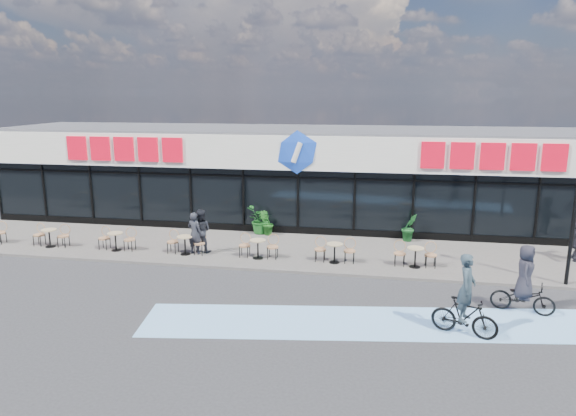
{
  "coord_description": "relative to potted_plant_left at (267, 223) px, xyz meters",
  "views": [
    {
      "loc": [
        3.42,
        -15.11,
        6.3
      ],
      "look_at": [
        0.16,
        3.5,
        2.05
      ],
      "focal_mm": 32.0,
      "sensor_mm": 36.0,
      "label": 1
    }
  ],
  "objects": [
    {
      "name": "bike_lane",
      "position": [
        5.33,
        -8.0,
        -0.64
      ],
      "size": [
        14.17,
        4.13,
        0.01
      ],
      "primitive_type": "cube",
      "rotation": [
        0.0,
        0.0,
        0.14
      ],
      "color": "#75AADD",
      "rests_on": "ground"
    },
    {
      "name": "bistro_set_1",
      "position": [
        -8.41,
        -3.23,
        -0.09
      ],
      "size": [
        1.54,
        0.62,
        0.9
      ],
      "color": "tan",
      "rests_on": "sidewalk"
    },
    {
      "name": "patron_right",
      "position": [
        -2.04,
        -2.9,
        0.32
      ],
      "size": [
        0.85,
        0.66,
        1.74
      ],
      "primitive_type": "imported",
      "rotation": [
        0.0,
        0.0,
        3.14
      ],
      "color": "black",
      "rests_on": "sidewalk"
    },
    {
      "name": "bistro_set_3",
      "position": [
        -2.55,
        -3.23,
        -0.09
      ],
      "size": [
        1.54,
        0.62,
        0.9
      ],
      "color": "tan",
      "rests_on": "sidewalk"
    },
    {
      "name": "patron_left",
      "position": [
        -2.19,
        -3.16,
        0.29
      ],
      "size": [
        0.69,
        0.55,
        1.68
      ],
      "primitive_type": "imported",
      "rotation": [
        0.0,
        0.0,
        2.88
      ],
      "color": "#202229",
      "rests_on": "sidewalk"
    },
    {
      "name": "building",
      "position": [
        1.33,
        3.43,
        1.69
      ],
      "size": [
        30.6,
        6.57,
        4.75
      ],
      "color": "black",
      "rests_on": "ground"
    },
    {
      "name": "potted_plant_mid",
      "position": [
        -0.33,
        0.14,
        0.09
      ],
      "size": [
        1.17,
        1.29,
        1.27
      ],
      "primitive_type": "imported",
      "rotation": [
        0.0,
        0.0,
        4.54
      ],
      "color": "#19591C",
      "rests_on": "sidewalk"
    },
    {
      "name": "ground",
      "position": [
        1.33,
        -6.5,
        -0.65
      ],
      "size": [
        120.0,
        120.0,
        0.0
      ],
      "primitive_type": "plane",
      "color": "#28282B",
      "rests_on": "ground"
    },
    {
      "name": "potted_plant_left",
      "position": [
        0.0,
        0.0,
        0.0
      ],
      "size": [
        0.74,
        0.68,
        1.09
      ],
      "primitive_type": "imported",
      "rotation": [
        0.0,
        0.0,
        3.55
      ],
      "color": "#184E16",
      "rests_on": "sidewalk"
    },
    {
      "name": "cyclist_a",
      "position": [
        7.18,
        -8.42,
        0.18
      ],
      "size": [
        1.8,
        1.07,
        2.26
      ],
      "color": "black",
      "rests_on": "ground"
    },
    {
      "name": "potted_plant_right",
      "position": [
        6.21,
        0.12,
        0.05
      ],
      "size": [
        0.83,
        0.77,
        1.19
      ],
      "primitive_type": "imported",
      "rotation": [
        0.0,
        0.0,
        0.47
      ],
      "color": "#154A1D",
      "rests_on": "sidewalk"
    },
    {
      "name": "bistro_set_4",
      "position": [
        0.38,
        -3.23,
        -0.09
      ],
      "size": [
        1.54,
        0.62,
        0.9
      ],
      "color": "tan",
      "rests_on": "sidewalk"
    },
    {
      "name": "bistro_set_2",
      "position": [
        -5.48,
        -3.23,
        -0.09
      ],
      "size": [
        1.54,
        0.62,
        0.9
      ],
      "color": "tan",
      "rests_on": "sidewalk"
    },
    {
      "name": "sidewalk",
      "position": [
        1.33,
        -2.0,
        -0.6
      ],
      "size": [
        44.0,
        5.0,
        0.1
      ],
      "primitive_type": "cube",
      "color": "#5B5550",
      "rests_on": "ground"
    },
    {
      "name": "bistro_set_5",
      "position": [
        3.31,
        -3.23,
        -0.09
      ],
      "size": [
        1.54,
        0.62,
        0.9
      ],
      "color": "tan",
      "rests_on": "sidewalk"
    },
    {
      "name": "cyclist_b",
      "position": [
        9.09,
        -6.6,
        0.13
      ],
      "size": [
        1.87,
        1.08,
        2.06
      ],
      "color": "black",
      "rests_on": "ground"
    },
    {
      "name": "bistro_set_6",
      "position": [
        6.24,
        -3.23,
        -0.09
      ],
      "size": [
        1.54,
        0.62,
        0.9
      ],
      "color": "tan",
      "rests_on": "sidewalk"
    }
  ]
}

